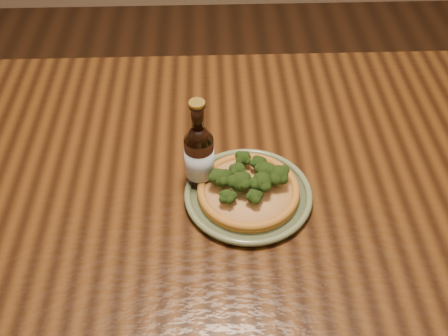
{
  "coord_description": "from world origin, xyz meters",
  "views": [
    {
      "loc": [
        -0.1,
        -0.73,
        1.59
      ],
      "look_at": [
        -0.07,
        0.03,
        0.82
      ],
      "focal_mm": 42.0,
      "sensor_mm": 36.0,
      "label": 1
    }
  ],
  "objects_px": {
    "beer_bottle": "(199,156)",
    "plate": "(248,195)",
    "table": "(252,193)",
    "pizza": "(249,187)"
  },
  "relations": [
    {
      "from": "beer_bottle",
      "to": "plate",
      "type": "bearing_deg",
      "value": -15.08
    },
    {
      "from": "table",
      "to": "beer_bottle",
      "type": "distance_m",
      "value": 0.22
    },
    {
      "from": "pizza",
      "to": "beer_bottle",
      "type": "relative_size",
      "value": 0.96
    },
    {
      "from": "table",
      "to": "beer_bottle",
      "type": "relative_size",
      "value": 7.07
    },
    {
      "from": "table",
      "to": "beer_bottle",
      "type": "xyz_separation_m",
      "value": [
        -0.12,
        -0.05,
        0.18
      ]
    },
    {
      "from": "table",
      "to": "plate",
      "type": "bearing_deg",
      "value": -100.68
    },
    {
      "from": "plate",
      "to": "pizza",
      "type": "xyz_separation_m",
      "value": [
        0.0,
        0.0,
        0.02
      ]
    },
    {
      "from": "beer_bottle",
      "to": "table",
      "type": "bearing_deg",
      "value": 31.83
    },
    {
      "from": "plate",
      "to": "pizza",
      "type": "distance_m",
      "value": 0.02
    },
    {
      "from": "table",
      "to": "plate",
      "type": "distance_m",
      "value": 0.14
    }
  ]
}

